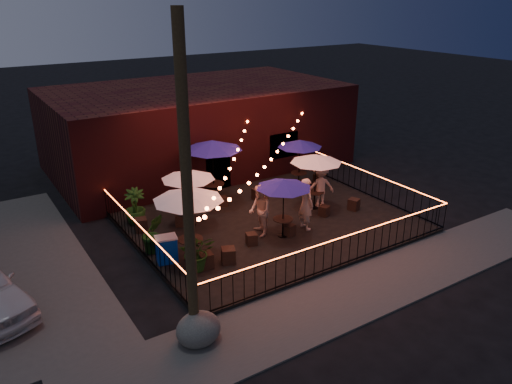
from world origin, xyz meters
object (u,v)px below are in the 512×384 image
at_px(cooler, 167,249).
at_px(boulder, 198,329).
at_px(cafe_table_2, 284,184).
at_px(cafe_table_4, 316,159).
at_px(cafe_table_5, 300,144).
at_px(utility_pole, 187,195).
at_px(cafe_table_1, 188,176).
at_px(cafe_table_3, 212,146).
at_px(cafe_table_0, 188,196).

height_order(cooler, boulder, cooler).
distance_m(cafe_table_2, boulder, 6.40).
xyz_separation_m(cafe_table_4, boulder, (-7.60, -4.85, -1.81)).
distance_m(cafe_table_5, cooler, 8.38).
bearing_deg(cafe_table_4, cafe_table_2, -151.72).
bearing_deg(cafe_table_5, boulder, -140.25).
relative_size(utility_pole, cafe_table_2, 3.25).
xyz_separation_m(utility_pole, cafe_table_1, (2.72, 5.91, -1.87)).
relative_size(cafe_table_2, cafe_table_5, 0.99).
xyz_separation_m(cafe_table_3, cooler, (-3.62, -3.56, -1.97)).
height_order(utility_pole, cafe_table_0, utility_pole).
bearing_deg(utility_pole, cafe_table_1, 65.30).
distance_m(cafe_table_0, cafe_table_4, 6.16).
height_order(utility_pole, cafe_table_1, utility_pole).
distance_m(utility_pole, cafe_table_1, 6.76).
bearing_deg(cafe_table_1, cafe_table_5, 10.00).
relative_size(cafe_table_3, boulder, 2.61).
xyz_separation_m(cafe_table_4, cooler, (-6.74, -0.86, -1.60)).
height_order(utility_pole, cooler, utility_pole).
distance_m(cafe_table_0, boulder, 4.46).
bearing_deg(cafe_table_3, utility_pole, -121.40).
distance_m(utility_pole, cooler, 5.20).
distance_m(cooler, boulder, 4.08).
distance_m(cafe_table_2, cafe_table_4, 2.86).
height_order(cafe_table_2, cafe_table_3, cafe_table_3).
bearing_deg(cafe_table_4, cafe_table_5, 67.91).
relative_size(cafe_table_3, cafe_table_5, 1.07).
height_order(cafe_table_2, cooler, cafe_table_2).
height_order(cafe_table_4, cooler, cafe_table_4).
distance_m(cafe_table_0, cafe_table_3, 4.86).
height_order(cafe_table_0, cafe_table_5, cafe_table_0).
bearing_deg(cafe_table_0, cafe_table_5, 26.19).
relative_size(cafe_table_5, cooler, 2.75).
relative_size(cafe_table_4, cooler, 2.84).
xyz_separation_m(cafe_table_2, cafe_table_5, (3.42, 3.58, 0.02)).
bearing_deg(cafe_table_4, boulder, -147.47).
xyz_separation_m(cooler, boulder, (-0.87, -3.98, -0.21)).
relative_size(cafe_table_0, cafe_table_5, 1.02).
relative_size(cafe_table_1, cafe_table_3, 0.83).
bearing_deg(cafe_table_2, cooler, 173.35).
bearing_deg(cafe_table_0, cafe_table_3, 53.09).
bearing_deg(cafe_table_2, cafe_table_0, 177.28).
xyz_separation_m(cafe_table_3, boulder, (-4.48, -7.54, -2.18)).
relative_size(cafe_table_1, boulder, 2.18).
distance_m(cafe_table_2, cafe_table_3, 4.12).
bearing_deg(cafe_table_5, cafe_table_3, 173.38).
bearing_deg(cafe_table_3, cafe_table_5, -6.62).
height_order(utility_pole, cafe_table_5, utility_pole).
xyz_separation_m(cafe_table_1, boulder, (-2.68, -6.05, -1.73)).
relative_size(cafe_table_0, cafe_table_1, 1.14).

